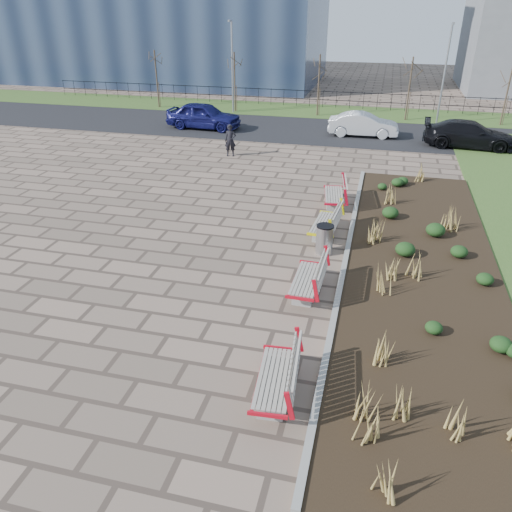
% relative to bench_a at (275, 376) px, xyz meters
% --- Properties ---
extents(ground, '(120.00, 120.00, 0.00)m').
position_rel_bench_a_xyz_m(ground, '(-3.00, 1.36, -0.50)').
color(ground, '#7C6655').
rests_on(ground, ground).
extents(planting_bed, '(4.50, 18.00, 0.10)m').
position_rel_bench_a_xyz_m(planting_bed, '(3.25, 6.36, -0.45)').
color(planting_bed, black).
rests_on(planting_bed, ground).
extents(planting_curb, '(0.16, 18.00, 0.15)m').
position_rel_bench_a_xyz_m(planting_curb, '(0.92, 6.36, -0.42)').
color(planting_curb, gray).
rests_on(planting_curb, ground).
extents(grass_verge_far, '(80.00, 5.00, 0.04)m').
position_rel_bench_a_xyz_m(grass_verge_far, '(-3.00, 29.36, -0.48)').
color(grass_verge_far, '#33511E').
rests_on(grass_verge_far, ground).
extents(road, '(80.00, 7.00, 0.02)m').
position_rel_bench_a_xyz_m(road, '(-3.00, 23.36, -0.49)').
color(road, black).
rests_on(road, ground).
extents(bench_a, '(1.07, 2.17, 1.00)m').
position_rel_bench_a_xyz_m(bench_a, '(0.00, 0.00, 0.00)').
color(bench_a, red).
rests_on(bench_a, ground).
extents(bench_b, '(0.95, 2.12, 1.00)m').
position_rel_bench_a_xyz_m(bench_b, '(0.00, 4.22, 0.00)').
color(bench_b, red).
rests_on(bench_b, ground).
extents(bench_c, '(1.07, 2.17, 1.00)m').
position_rel_bench_a_xyz_m(bench_c, '(0.00, 8.22, 0.00)').
color(bench_c, yellow).
rests_on(bench_c, ground).
extents(bench_d, '(1.18, 2.20, 1.00)m').
position_rel_bench_a_xyz_m(bench_d, '(0.00, 11.13, 0.00)').
color(bench_d, red).
rests_on(bench_d, ground).
extents(litter_bin, '(0.55, 0.55, 0.96)m').
position_rel_bench_a_xyz_m(litter_bin, '(0.17, 6.79, -0.02)').
color(litter_bin, '#B2B2B7').
rests_on(litter_bin, ground).
extents(pedestrian, '(0.66, 0.50, 1.63)m').
position_rel_bench_a_xyz_m(pedestrian, '(-6.02, 16.81, 0.32)').
color(pedestrian, black).
rests_on(pedestrian, ground).
extents(car_blue, '(4.77, 2.14, 1.59)m').
position_rel_bench_a_xyz_m(car_blue, '(-9.42, 22.26, 0.31)').
color(car_blue, '#121350').
rests_on(car_blue, road).
extents(car_silver, '(4.14, 1.53, 1.35)m').
position_rel_bench_a_xyz_m(car_silver, '(0.45, 22.74, 0.20)').
color(car_silver, '#B9BCC1').
rests_on(car_silver, road).
extents(car_black, '(5.03, 2.32, 1.42)m').
position_rel_bench_a_xyz_m(car_black, '(6.26, 21.60, 0.23)').
color(car_black, black).
rests_on(car_black, road).
extents(tree_a, '(1.40, 1.40, 4.00)m').
position_rel_bench_a_xyz_m(tree_a, '(-15.00, 27.86, 1.54)').
color(tree_a, '#4C3D2D').
rests_on(tree_a, grass_verge_far).
extents(tree_b, '(1.40, 1.40, 4.00)m').
position_rel_bench_a_xyz_m(tree_b, '(-9.00, 27.86, 1.54)').
color(tree_b, '#4C3D2D').
rests_on(tree_b, grass_verge_far).
extents(tree_c, '(1.40, 1.40, 4.00)m').
position_rel_bench_a_xyz_m(tree_c, '(-3.00, 27.86, 1.54)').
color(tree_c, '#4C3D2D').
rests_on(tree_c, grass_verge_far).
extents(tree_d, '(1.40, 1.40, 4.00)m').
position_rel_bench_a_xyz_m(tree_d, '(3.00, 27.86, 1.54)').
color(tree_d, '#4C3D2D').
rests_on(tree_d, grass_verge_far).
extents(tree_e, '(1.40, 1.40, 4.00)m').
position_rel_bench_a_xyz_m(tree_e, '(9.00, 27.86, 1.54)').
color(tree_e, '#4C3D2D').
rests_on(tree_e, grass_verge_far).
extents(lamp_west, '(0.24, 0.60, 6.00)m').
position_rel_bench_a_xyz_m(lamp_west, '(-9.00, 27.36, 2.54)').
color(lamp_west, gray).
rests_on(lamp_west, grass_verge_far).
extents(lamp_east, '(0.24, 0.60, 6.00)m').
position_rel_bench_a_xyz_m(lamp_east, '(5.00, 27.36, 2.54)').
color(lamp_east, gray).
rests_on(lamp_east, grass_verge_far).
extents(railing_fence, '(44.00, 0.10, 1.20)m').
position_rel_bench_a_xyz_m(railing_fence, '(-3.00, 30.86, 0.14)').
color(railing_fence, black).
rests_on(railing_fence, grass_verge_far).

